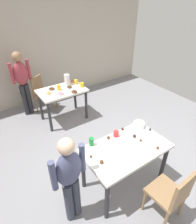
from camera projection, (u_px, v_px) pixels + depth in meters
name	position (u px, v px, depth m)	size (l,w,h in m)	color
ground_plane	(119.00, 172.00, 3.18)	(6.40, 6.40, 0.00)	gray
wall_back	(40.00, 51.00, 4.70)	(6.40, 0.10, 2.60)	#BCB2A3
dining_table_near	(126.00, 153.00, 2.66)	(1.18, 0.70, 0.75)	white
dining_table_far	(62.00, 95.00, 4.16)	(1.00, 0.66, 0.75)	silver
chair_near_table	(172.00, 193.00, 2.29)	(0.42, 0.42, 0.87)	olive
chair_far_table	(42.00, 92.00, 4.58)	(0.56, 0.56, 0.87)	olive
person_girl_near	(70.00, 176.00, 2.15)	(0.46, 0.24, 1.33)	#383D4C
person_adult_far	(22.00, 79.00, 4.21)	(0.45, 0.23, 1.51)	#28282D
mixing_bowl	(139.00, 125.00, 2.97)	(0.18, 0.18, 0.08)	white
soda_can	(91.00, 142.00, 2.60)	(0.07, 0.07, 0.12)	#198438
fork_near	(124.00, 153.00, 2.51)	(0.17, 0.02, 0.01)	silver
cup_near_0	(116.00, 134.00, 2.77)	(0.08, 0.08, 0.09)	red
cake_ball_0	(123.00, 129.00, 2.91)	(0.04, 0.04, 0.04)	#3D2319
cake_ball_1	(158.00, 148.00, 2.56)	(0.04, 0.04, 0.04)	brown
cake_ball_2	(141.00, 140.00, 2.69)	(0.04, 0.04, 0.04)	brown
cake_ball_3	(102.00, 162.00, 2.34)	(0.05, 0.05, 0.05)	brown
cake_ball_4	(91.00, 156.00, 2.43)	(0.04, 0.04, 0.04)	brown
cake_ball_5	(108.00, 137.00, 2.74)	(0.05, 0.05, 0.05)	brown
cake_ball_6	(135.00, 136.00, 2.76)	(0.05, 0.05, 0.05)	#3D2319
cake_ball_7	(150.00, 129.00, 2.90)	(0.04, 0.04, 0.04)	#3D2319
pitcher_far	(67.00, 80.00, 4.24)	(0.12, 0.12, 0.25)	white
cup_far_0	(82.00, 85.00, 4.20)	(0.09, 0.09, 0.10)	yellow
cup_far_1	(69.00, 80.00, 4.39)	(0.07, 0.07, 0.11)	red
cup_far_2	(59.00, 88.00, 4.05)	(0.08, 0.08, 0.12)	yellow
cup_far_3	(76.00, 82.00, 4.34)	(0.08, 0.08, 0.10)	yellow
donut_far_0	(52.00, 89.00, 4.10)	(0.12, 0.12, 0.04)	brown
donut_far_1	(74.00, 92.00, 3.98)	(0.12, 0.12, 0.04)	brown
donut_far_2	(69.00, 87.00, 4.18)	(0.11, 0.11, 0.03)	brown
donut_far_3	(49.00, 93.00, 3.93)	(0.10, 0.10, 0.03)	gold
donut_far_4	(61.00, 93.00, 3.91)	(0.12, 0.12, 0.04)	pink
donut_far_5	(73.00, 81.00, 4.44)	(0.12, 0.12, 0.04)	brown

